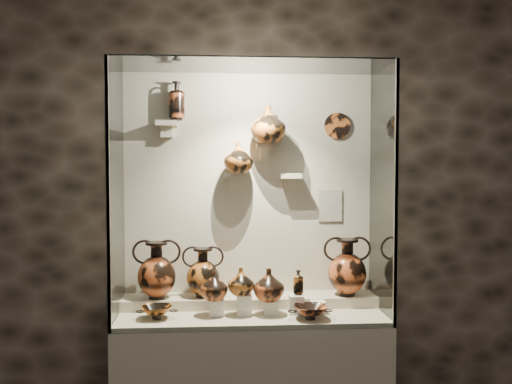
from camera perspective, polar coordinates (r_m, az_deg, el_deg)
wall_back at (r=3.92m, az=-0.75°, el=0.20°), size 5.00×0.02×3.20m
plinth at (r=3.86m, az=-0.45°, el=-18.15°), size 1.70×0.60×0.80m
front_tier at (r=3.73m, az=-0.45°, el=-12.19°), size 1.68×0.58×0.03m
rear_tier at (r=3.89m, az=-0.61°, el=-11.02°), size 1.70×0.25×0.10m
back_panel at (r=3.92m, az=-0.74°, el=0.19°), size 1.70×0.03×1.60m
glass_front at (r=3.31m, az=-0.14°, el=-0.31°), size 1.70×0.01×1.60m
glass_left at (r=3.65m, az=-13.84°, el=-0.09°), size 0.01×0.60×1.60m
glass_right at (r=3.75m, az=12.55°, el=0.00°), size 0.01×0.60×1.60m
glass_top at (r=3.65m, az=-0.46°, el=12.54°), size 1.70×0.60×0.01m
frame_post_left at (r=3.36m, az=-14.58°, el=-0.35°), size 0.02×0.02×1.60m
frame_post_right at (r=3.47m, az=13.82°, el=-0.24°), size 0.02×0.02×1.60m
pedestal_a at (r=3.65m, az=-3.92°, el=-11.44°), size 0.09×0.09×0.10m
pedestal_b at (r=3.66m, az=-1.20°, el=-11.19°), size 0.09×0.09×0.13m
pedestal_c at (r=3.67m, az=1.51°, el=-11.45°), size 0.09×0.09×0.09m
pedestal_d at (r=3.69m, az=4.03°, el=-11.16°), size 0.09×0.09×0.12m
pedestal_e at (r=3.71m, az=6.21°, el=-11.38°), size 0.09×0.09×0.08m
bracket_ul at (r=3.85m, az=-8.93°, el=6.81°), size 0.14×0.12×0.04m
bracket_ca at (r=3.83m, az=-2.17°, el=1.63°), size 0.14×0.12×0.04m
bracket_cb at (r=3.85m, az=0.81°, el=4.61°), size 0.10×0.12×0.04m
bracket_cc at (r=3.86m, az=3.47°, el=1.64°), size 0.14×0.12×0.04m
amphora_left at (r=3.82m, az=-9.90°, el=-7.68°), size 0.31×0.31×0.37m
amphora_mid at (r=3.82m, az=-5.33°, el=-8.00°), size 0.35×0.35×0.33m
amphora_right at (r=3.89m, az=9.10°, el=-7.41°), size 0.40×0.40×0.38m
jug_a at (r=3.61m, az=-4.23°, el=-9.33°), size 0.21×0.21×0.18m
jug_b at (r=3.61m, az=-1.52°, el=-8.93°), size 0.19×0.19×0.17m
jug_c at (r=3.62m, az=1.28°, el=-9.26°), size 0.20×0.20×0.20m
lekythos_small at (r=3.67m, az=4.24°, el=-8.84°), size 0.10×0.10×0.18m
kylix_left at (r=3.62m, az=-9.89°, el=-11.64°), size 0.25×0.22×0.10m
kylix_right at (r=3.57m, az=5.43°, el=-11.75°), size 0.30×0.27×0.10m
lekythos_tall at (r=3.85m, az=-7.93°, el=9.24°), size 0.15×0.15×0.29m
ovoid_vase_a at (r=3.79m, az=-1.77°, el=3.43°), size 0.20×0.20×0.20m
ovoid_vase_b at (r=3.79m, az=1.22°, el=6.77°), size 0.25×0.25×0.25m
wall_plate at (r=3.97m, az=8.12°, el=6.57°), size 0.18×0.02×0.18m
info_placard at (r=3.97m, az=7.42°, el=-1.35°), size 0.17×0.01×0.22m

